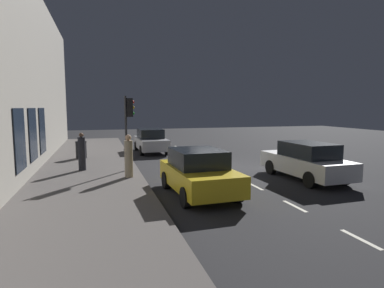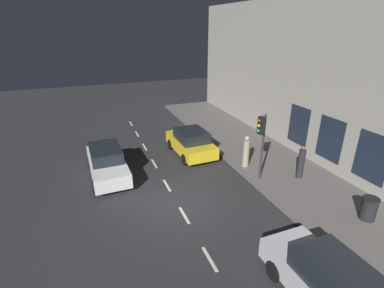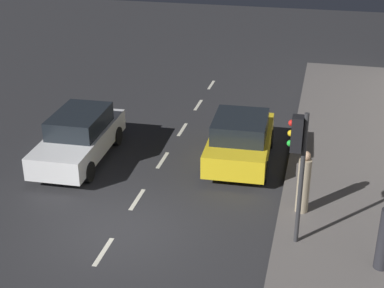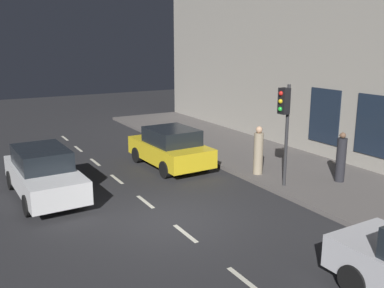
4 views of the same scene
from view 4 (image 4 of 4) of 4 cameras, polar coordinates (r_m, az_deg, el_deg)
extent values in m
plane|color=#28282B|center=(12.17, -3.20, -10.12)|extent=(60.00, 60.00, 0.00)
cube|color=#5B5654|center=(15.75, 17.66, -4.89)|extent=(4.50, 32.00, 0.15)
cube|color=#192333|center=(16.99, 23.21, 2.26)|extent=(0.04, 1.60, 2.26)
cube|color=#192333|center=(18.52, 17.29, 3.59)|extent=(0.04, 1.60, 2.26)
cube|color=beige|center=(9.43, 7.12, -17.68)|extent=(0.12, 1.20, 0.01)
cube|color=beige|center=(11.36, -0.90, -11.87)|extent=(0.12, 1.20, 0.01)
cube|color=beige|center=(13.51, -6.26, -7.69)|extent=(0.12, 1.20, 0.01)
cube|color=beige|center=(15.80, -10.05, -4.65)|extent=(0.12, 1.20, 0.01)
cube|color=beige|center=(18.18, -12.84, -2.38)|extent=(0.12, 1.20, 0.01)
cube|color=beige|center=(20.60, -14.97, -0.63)|extent=(0.12, 1.20, 0.01)
cube|color=beige|center=(23.07, -16.65, 0.75)|extent=(0.12, 1.20, 0.01)
cylinder|color=#2D2D30|center=(14.35, 12.53, 1.02)|extent=(0.11, 0.11, 3.40)
cube|color=black|center=(14.03, 12.22, 5.65)|extent=(0.26, 0.32, 0.84)
sphere|color=red|center=(13.90, 11.83, 6.65)|extent=(0.15, 0.15, 0.15)
sphere|color=gold|center=(13.93, 11.78, 5.62)|extent=(0.15, 0.15, 0.15)
sphere|color=green|center=(13.97, 11.73, 4.60)|extent=(0.15, 0.15, 0.15)
cylinder|color=black|center=(9.33, 20.85, -16.67)|extent=(0.23, 0.64, 0.64)
cube|color=silver|center=(14.46, -19.16, -4.32)|extent=(1.87, 4.44, 0.70)
cube|color=black|center=(14.45, -19.51, -1.68)|extent=(1.59, 2.33, 0.60)
cylinder|color=black|center=(13.50, -14.44, -6.65)|extent=(0.24, 0.65, 0.64)
cylinder|color=black|center=(13.16, -21.09, -7.68)|extent=(0.24, 0.65, 0.64)
cylinder|color=black|center=(15.99, -17.40, -3.68)|extent=(0.24, 0.65, 0.64)
cylinder|color=black|center=(15.70, -23.02, -4.46)|extent=(0.24, 0.65, 0.64)
cube|color=gold|center=(17.01, -2.98, -0.96)|extent=(2.02, 4.01, 0.70)
cube|color=black|center=(16.72, -2.74, 1.09)|extent=(1.72, 2.11, 0.60)
cylinder|color=black|center=(17.76, -7.35, -1.46)|extent=(0.25, 0.65, 0.64)
cylinder|color=black|center=(18.53, -2.45, -0.73)|extent=(0.25, 0.65, 0.64)
cylinder|color=black|center=(15.66, -3.58, -3.43)|extent=(0.25, 0.65, 0.64)
cylinder|color=black|center=(16.52, 1.75, -2.50)|extent=(0.25, 0.65, 0.64)
cylinder|color=#232328|center=(15.54, 19.30, -2.02)|extent=(0.42, 0.42, 1.53)
sphere|color=brown|center=(15.34, 19.55, 1.10)|extent=(0.20, 0.20, 0.20)
cube|color=brown|center=(15.29, 19.24, 1.09)|extent=(0.05, 0.07, 0.06)
cylinder|color=gray|center=(15.68, 8.86, -1.27)|extent=(0.44, 0.44, 1.53)
sphere|color=tan|center=(15.48, 8.98, 1.91)|extent=(0.25, 0.25, 0.25)
cube|color=tan|center=(15.59, 8.85, 1.99)|extent=(0.08, 0.07, 0.07)
camera|label=1|loc=(27.36, -6.76, 9.56)|focal=29.97mm
camera|label=2|loc=(3.04, 93.13, 56.91)|focal=26.72mm
camera|label=3|loc=(10.44, 75.37, 22.69)|focal=53.40mm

